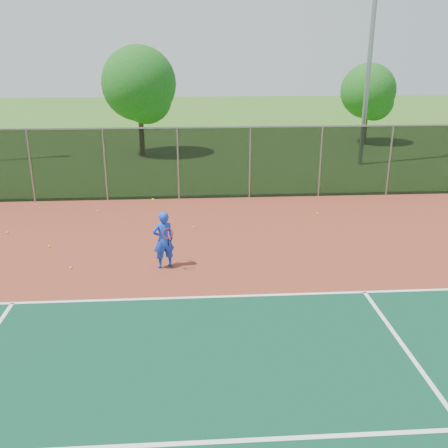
{
  "coord_description": "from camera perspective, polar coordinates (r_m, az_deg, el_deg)",
  "views": [
    {
      "loc": [
        -2.46,
        -8.43,
        6.05
      ],
      "look_at": [
        -1.55,
        5.0,
        1.3
      ],
      "focal_mm": 40.0,
      "sensor_mm": 36.0,
      "label": 1
    }
  ],
  "objects": [
    {
      "name": "practice_ball_1",
      "position": [
        20.06,
        -14.2,
        1.43
      ],
      "size": [
        0.07,
        0.07,
        0.07
      ],
      "primitive_type": "sphere",
      "color": "yellow",
      "rests_on": "court_apron"
    },
    {
      "name": "tree_back_mid",
      "position": [
        34.92,
        16.31,
        14.11
      ],
      "size": [
        3.55,
        3.55,
        5.21
      ],
      "color": "#3C2A16",
      "rests_on": "ground"
    },
    {
      "name": "floodlight_n",
      "position": [
        28.14,
        16.67,
        21.33
      ],
      "size": [
        0.9,
        0.4,
        13.14
      ],
      "color": "gray",
      "rests_on": "ground"
    },
    {
      "name": "tennis_player",
      "position": [
        14.39,
        -6.93,
        -1.8
      ],
      "size": [
        0.72,
        0.71,
        2.06
      ],
      "color": "blue",
      "rests_on": "court_apron"
    },
    {
      "name": "fence_back",
      "position": [
        21.06,
        2.97,
        7.11
      ],
      "size": [
        30.0,
        0.06,
        3.03
      ],
      "color": "black",
      "rests_on": "court_apron"
    },
    {
      "name": "practice_ball_5",
      "position": [
        19.5,
        10.65,
        1.18
      ],
      "size": [
        0.07,
        0.07,
        0.07
      ],
      "primitive_type": "sphere",
      "color": "yellow",
      "rests_on": "court_apron"
    },
    {
      "name": "ground",
      "position": [
        10.66,
        10.58,
        -15.5
      ],
      "size": [
        120.0,
        120.0,
        0.0
      ],
      "primitive_type": "plane",
      "color": "#2F5E1B",
      "rests_on": "ground"
    },
    {
      "name": "practice_ball_4",
      "position": [
        16.96,
        -19.34,
        -2.42
      ],
      "size": [
        0.07,
        0.07,
        0.07
      ],
      "primitive_type": "sphere",
      "color": "yellow",
      "rests_on": "court_apron"
    },
    {
      "name": "practice_ball_3",
      "position": [
        17.74,
        -3.47,
        -0.35
      ],
      "size": [
        0.07,
        0.07,
        0.07
      ],
      "primitive_type": "sphere",
      "color": "yellow",
      "rests_on": "court_apron"
    },
    {
      "name": "court_apron",
      "position": [
        12.3,
        8.32,
        -10.2
      ],
      "size": [
        30.0,
        20.0,
        0.02
      ],
      "primitive_type": "cube",
      "color": "brown",
      "rests_on": "ground"
    },
    {
      "name": "tree_back_left",
      "position": [
        30.11,
        -9.51,
        15.18
      ],
      "size": [
        4.29,
        4.29,
        6.3
      ],
      "color": "#3C2A16",
      "rests_on": "ground"
    },
    {
      "name": "practice_ball_0",
      "position": [
        18.74,
        -23.51,
        -0.9
      ],
      "size": [
        0.07,
        0.07,
        0.07
      ],
      "primitive_type": "sphere",
      "color": "yellow",
      "rests_on": "court_apron"
    },
    {
      "name": "practice_ball_2",
      "position": [
        15.15,
        -17.09,
        -4.8
      ],
      "size": [
        0.07,
        0.07,
        0.07
      ],
      "primitive_type": "sphere",
      "color": "yellow",
      "rests_on": "court_apron"
    }
  ]
}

